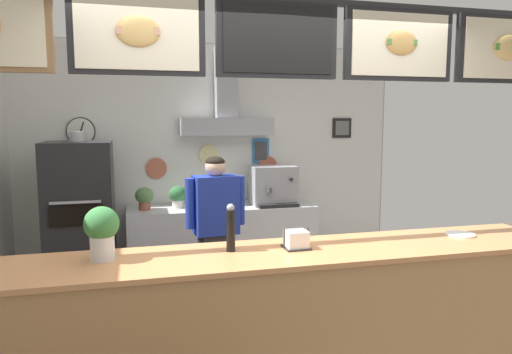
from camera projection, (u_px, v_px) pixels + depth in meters
back_wall_assembly at (214, 153)px, 5.48m from camera, size 4.50×2.86×2.74m
service_counter at (288, 336)px, 2.90m from camera, size 3.60×0.61×1.08m
back_prep_counter at (222, 244)px, 5.42m from camera, size 2.10×0.61×0.88m
pizza_oven at (81, 222)px, 4.83m from camera, size 0.66×0.65×1.74m
shop_worker at (216, 238)px, 4.12m from camera, size 0.53×0.27×1.55m
espresso_machine at (273, 185)px, 5.46m from camera, size 0.51×0.46×0.45m
potted_oregano at (178, 196)px, 5.25m from camera, size 0.20×0.20×0.24m
potted_sage at (235, 197)px, 5.38m from camera, size 0.15×0.15×0.18m
potted_thyme at (205, 195)px, 5.32m from camera, size 0.18×0.18×0.23m
potted_basil at (144, 197)px, 5.12m from camera, size 0.20×0.20×0.25m
condiment_plate at (460, 234)px, 3.21m from camera, size 0.20×0.20×0.01m
pepper_grinder at (231, 228)px, 2.81m from camera, size 0.05×0.05×0.29m
basil_vase at (102, 232)px, 2.63m from camera, size 0.19×0.19×0.30m
napkin_holder at (296, 240)px, 2.88m from camera, size 0.16×0.15×0.13m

